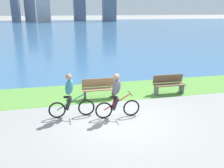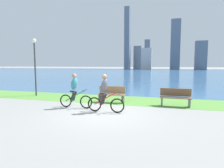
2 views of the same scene
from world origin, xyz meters
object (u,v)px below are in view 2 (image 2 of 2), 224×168
at_px(cyclist_lead, 105,93).
at_px(bench_far_along_path, 175,97).
at_px(lamppost_tall, 35,58).
at_px(cyclist_trailing, 75,91).
at_px(bench_near_path, 112,94).

bearing_deg(cyclist_lead, bench_far_along_path, 34.09).
xyz_separation_m(bench_far_along_path, lamppost_tall, (-8.91, 0.93, 2.04)).
bearing_deg(lamppost_tall, bench_far_along_path, -5.93).
relative_size(cyclist_trailing, lamppost_tall, 0.45).
xyz_separation_m(cyclist_trailing, bench_near_path, (1.36, 1.73, -0.38)).
bearing_deg(bench_far_along_path, cyclist_trailing, -160.70).
distance_m(cyclist_lead, bench_near_path, 2.20).
relative_size(bench_near_path, lamppost_tall, 0.40).
height_order(bench_far_along_path, lamppost_tall, lamppost_tall).
distance_m(cyclist_trailing, bench_far_along_path, 5.00).
xyz_separation_m(bench_near_path, lamppost_tall, (-5.56, 0.84, 2.04)).
height_order(cyclist_lead, cyclist_trailing, cyclist_lead).
bearing_deg(lamppost_tall, bench_near_path, -8.58).
bearing_deg(lamppost_tall, cyclist_lead, -26.99).
distance_m(cyclist_lead, cyclist_trailing, 1.71).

